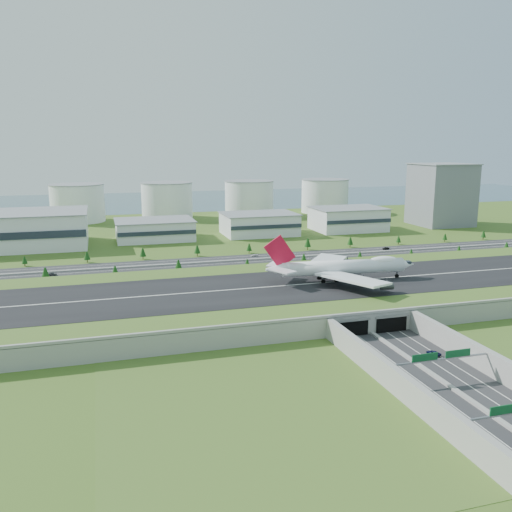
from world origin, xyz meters
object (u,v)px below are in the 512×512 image
object	(u,v)px
boeing_747	(342,267)
car_4	(52,274)
car_1	(439,405)
car_0	(381,361)
car_5	(386,248)
car_7	(254,255)
fuel_tank_a	(78,203)
office_tower	(441,195)
car_2	(434,353)

from	to	relation	value
boeing_747	car_4	distance (m)	163.73
car_1	car_0	bearing A→B (deg)	98.01
car_5	car_7	world-z (taller)	car_5
fuel_tank_a	car_0	world-z (taller)	fuel_tank_a
car_4	car_7	bearing A→B (deg)	-79.25
office_tower	car_2	world-z (taller)	office_tower
fuel_tank_a	office_tower	bearing A→B (deg)	-19.77
office_tower	car_0	bearing A→B (deg)	-127.74
car_2	car_4	bearing A→B (deg)	-64.80
fuel_tank_a	car_4	world-z (taller)	fuel_tank_a
office_tower	boeing_747	world-z (taller)	office_tower
car_4	car_5	world-z (taller)	car_4
car_0	car_1	bearing A→B (deg)	-114.79
boeing_747	car_7	distance (m)	105.00
fuel_tank_a	car_5	bearing A→B (deg)	-44.41
office_tower	car_1	distance (m)	372.55
boeing_747	car_1	xyz separation A→B (m)	(-22.42, -113.15, -13.84)
car_5	office_tower	bearing A→B (deg)	119.57
boeing_747	car_1	world-z (taller)	boeing_747
car_5	car_2	bearing A→B (deg)	-35.90
fuel_tank_a	car_7	xyz separation A→B (m)	(116.52, -204.58, -16.66)
car_0	car_5	world-z (taller)	car_5
car_0	boeing_747	bearing A→B (deg)	50.13
car_1	car_7	distance (m)	216.32
car_1	car_7	size ratio (longest dim) A/B	0.91
boeing_747	car_0	bearing A→B (deg)	-100.06
car_1	car_5	size ratio (longest dim) A/B	0.88
car_0	car_4	bearing A→B (deg)	101.20
office_tower	car_2	xyz separation A→B (m)	(-189.49, -271.14, -26.63)
fuel_tank_a	car_5	xyz separation A→B (m)	(212.30, -207.98, -16.53)
car_5	car_7	bearing A→B (deg)	-103.27
car_1	office_tower	bearing A→B (deg)	63.81
fuel_tank_a	car_2	size ratio (longest dim) A/B	9.22
car_1	car_2	xyz separation A→B (m)	(21.68, 34.63, 0.01)
car_2	car_7	distance (m)	182.09
car_1	car_4	xyz separation A→B (m)	(-117.21, 197.56, 0.12)
fuel_tank_a	car_1	bearing A→B (deg)	-75.50
car_0	car_5	xyz separation A→B (m)	(103.22, 179.49, 0.03)
car_1	car_5	distance (m)	236.61
car_0	car_7	size ratio (longest dim) A/B	0.97
fuel_tank_a	car_4	size ratio (longest dim) A/B	9.89
office_tower	car_0	distance (m)	345.59
car_5	car_4	bearing A→B (deg)	-97.29
car_4	car_5	distance (m)	221.20
office_tower	car_4	xyz separation A→B (m)	(-328.38, -108.20, -26.52)
office_tower	car_1	size ratio (longest dim) A/B	12.15
car_2	office_tower	bearing A→B (deg)	-140.19
office_tower	car_7	xyz separation A→B (m)	(-203.48, -89.58, -26.66)
boeing_747	car_5	bearing A→B (deg)	56.32
car_0	car_7	world-z (taller)	car_0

